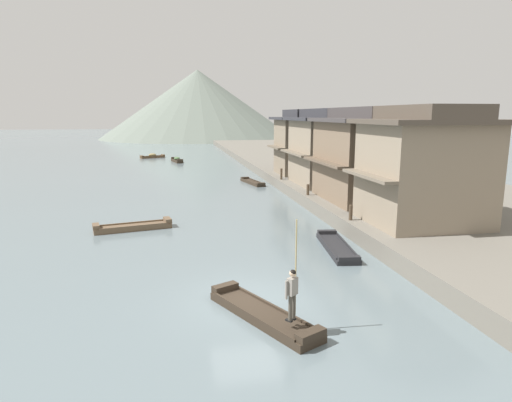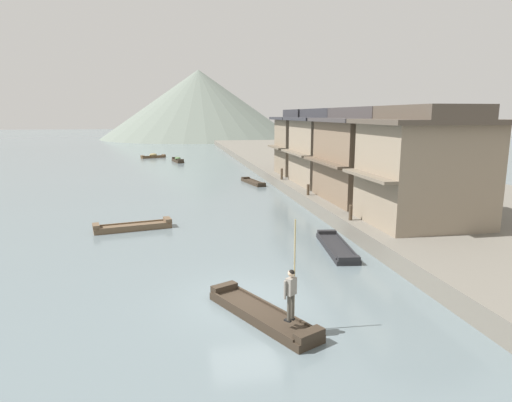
{
  "view_description": "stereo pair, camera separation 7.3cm",
  "coord_description": "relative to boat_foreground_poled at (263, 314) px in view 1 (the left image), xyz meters",
  "views": [
    {
      "loc": [
        -2.4,
        -14.73,
        6.53
      ],
      "look_at": [
        2.45,
        11.0,
        1.42
      ],
      "focal_mm": 31.12,
      "sensor_mm": 36.0,
      "label": 1
    },
    {
      "loc": [
        -2.33,
        -14.74,
        6.53
      ],
      "look_at": [
        2.45,
        11.0,
        1.42
      ],
      "focal_mm": 31.12,
      "sensor_mm": 36.0,
      "label": 2
    }
  ],
  "objects": [
    {
      "name": "riverbank_right",
      "position": [
        15.41,
        31.59,
        0.27
      ],
      "size": [
        18.0,
        110.0,
        0.86
      ],
      "primitive_type": "cube",
      "color": "#6B665B",
      "rests_on": "ground"
    },
    {
      "name": "hill_far_west",
      "position": [
        4.86,
        114.82,
        9.22
      ],
      "size": [
        54.32,
        54.32,
        18.75
      ],
      "primitive_type": "cone",
      "color": "slate",
      "rests_on": "ground"
    },
    {
      "name": "boat_moored_far",
      "position": [
        -2.1,
        49.8,
        0.11
      ],
      "size": [
        1.7,
        3.87,
        0.73
      ],
      "color": "#33281E",
      "rests_on": "ground"
    },
    {
      "name": "boatman_person",
      "position": [
        0.64,
        -1.23,
        1.34
      ],
      "size": [
        0.44,
        0.47,
        3.04
      ],
      "color": "black",
      "rests_on": "boat_foreground_poled"
    },
    {
      "name": "boat_midriver_drifting",
      "position": [
        4.8,
        28.42,
        -0.04
      ],
      "size": [
        1.73,
        4.62,
        0.37
      ],
      "color": "#33281E",
      "rests_on": "ground"
    },
    {
      "name": "boat_moored_second",
      "position": [
        -5.08,
        12.54,
        0.01
      ],
      "size": [
        4.47,
        1.9,
        0.51
      ],
      "color": "brown",
      "rests_on": "ground"
    },
    {
      "name": "ground_plane",
      "position": [
        -0.3,
        1.59,
        -0.16
      ],
      "size": [
        400.0,
        400.0,
        0.0
      ],
      "primitive_type": "plane",
      "color": "slate"
    },
    {
      "name": "mooring_post_dock_near",
      "position": [
        6.76,
        9.09,
        1.12
      ],
      "size": [
        0.2,
        0.2,
        0.83
      ],
      "primitive_type": "cylinder",
      "color": "#473828",
      "rests_on": "riverbank_right"
    },
    {
      "name": "boat_foreground_poled",
      "position": [
        0.0,
        0.0,
        0.0
      ],
      "size": [
        3.07,
        4.7,
        0.49
      ],
      "color": "#33281E",
      "rests_on": "ground"
    },
    {
      "name": "boat_moored_nearest",
      "position": [
        -5.71,
        56.58,
        0.09
      ],
      "size": [
        3.78,
        2.39,
        0.7
      ],
      "color": "brown",
      "rests_on": "ground"
    },
    {
      "name": "house_waterfront_second",
      "position": [
        10.07,
        14.55,
        3.7
      ],
      "size": [
        6.52,
        7.71,
        6.14
      ],
      "color": "#75604C",
      "rests_on": "riverbank_right"
    },
    {
      "name": "mooring_post_dock_mid",
      "position": [
        6.76,
        16.94,
        1.09
      ],
      "size": [
        0.2,
        0.2,
        0.77
      ],
      "primitive_type": "cylinder",
      "color": "#473828",
      "rests_on": "riverbank_right"
    },
    {
      "name": "house_waterfront_narrow",
      "position": [
        9.78,
        28.36,
        3.72
      ],
      "size": [
        5.94,
        5.54,
        6.14
      ],
      "color": "#7F705B",
      "rests_on": "riverbank_right"
    },
    {
      "name": "mooring_post_dock_far",
      "position": [
        6.76,
        24.86,
        1.19
      ],
      "size": [
        0.2,
        0.2,
        0.98
      ],
      "primitive_type": "cylinder",
      "color": "#473828",
      "rests_on": "riverbank_right"
    },
    {
      "name": "house_waterfront_nearest",
      "position": [
        10.14,
        7.8,
        3.71
      ],
      "size": [
        6.68,
        6.01,
        6.14
      ],
      "color": "gray",
      "rests_on": "riverbank_right"
    },
    {
      "name": "boat_moored_third",
      "position": [
        5.08,
        6.69,
        -0.03
      ],
      "size": [
        1.69,
        4.9,
        0.4
      ],
      "color": "#232326",
      "rests_on": "ground"
    },
    {
      "name": "house_waterfront_tall",
      "position": [
        10.04,
        21.77,
        3.7
      ],
      "size": [
        6.47,
        7.3,
        6.14
      ],
      "color": "gray",
      "rests_on": "riverbank_right"
    }
  ]
}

